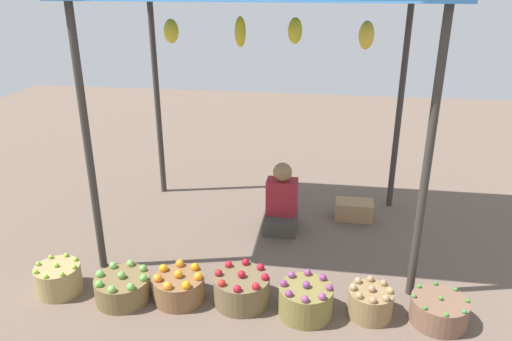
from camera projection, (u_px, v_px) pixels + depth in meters
The scene contains 11 objects.
ground_plane at pixel (263, 232), 5.44m from camera, with size 14.00×14.00×0.00m, color brown.
market_stall_structure at pixel (265, 17), 4.60m from camera, with size 3.22×2.14×2.52m.
vendor_person at pixel (282, 204), 5.42m from camera, with size 0.36×0.44×0.78m.
basket_limes at pixel (59, 279), 4.37m from camera, with size 0.40×0.40×0.30m.
basket_green_apples at pixel (123, 288), 4.28m from camera, with size 0.48×0.48×0.28m.
basket_oranges at pixel (179, 287), 4.27m from camera, with size 0.45×0.45×0.29m.
basket_red_apples at pixel (242, 289), 4.23m from camera, with size 0.49×0.49×0.31m.
basket_purple_onions at pixel (306, 300), 4.08m from camera, with size 0.45×0.45×0.32m.
basket_potatoes at pixel (370, 302), 4.07m from camera, with size 0.37×0.37×0.29m.
basket_green_chilies at pixel (439, 310), 3.99m from camera, with size 0.46×0.46×0.25m.
wooden_crate_near_vendor at pixel (354, 210), 5.71m from camera, with size 0.43×0.27×0.22m, color #A57C52.
Camera 1 is at (0.64, -4.76, 2.66)m, focal length 34.18 mm.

